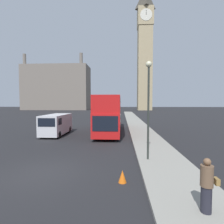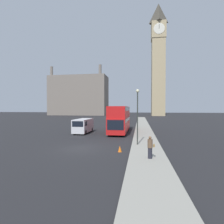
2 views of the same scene
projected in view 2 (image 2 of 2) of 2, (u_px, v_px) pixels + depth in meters
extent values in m
plane|color=black|center=(80.00, 148.00, 17.35)|extent=(300.00, 300.00, 0.00)
cube|color=gray|center=(147.00, 150.00, 16.32)|extent=(2.98, 120.00, 0.15)
cube|color=tan|center=(158.00, 78.00, 92.34)|extent=(6.73, 6.73, 40.13)
cube|color=tan|center=(158.00, 32.00, 91.82)|extent=(7.26, 7.26, 8.59)
pyramid|color=#474238|center=(158.00, 13.00, 91.62)|extent=(7.06, 7.06, 10.32)
cylinder|color=silver|center=(159.00, 28.00, 88.18)|extent=(5.52, 0.12, 5.52)
cube|color=black|center=(159.00, 26.00, 88.08)|extent=(0.16, 0.06, 2.21)
cube|color=slate|center=(79.00, 96.00, 102.38)|extent=(33.17, 12.94, 22.64)
cylinder|color=slate|center=(52.00, 71.00, 98.89)|extent=(1.55, 1.55, 4.98)
cylinder|color=slate|center=(100.00, 69.00, 94.43)|extent=(1.55, 1.55, 4.98)
cube|color=red|center=(120.00, 124.00, 29.00)|extent=(2.60, 10.83, 2.28)
cube|color=red|center=(120.00, 112.00, 28.96)|extent=(2.60, 10.62, 1.69)
cube|color=black|center=(120.00, 119.00, 28.98)|extent=(2.64, 10.40, 0.55)
cube|color=black|center=(120.00, 109.00, 28.95)|extent=(2.64, 10.18, 0.55)
cube|color=black|center=(115.00, 125.00, 23.63)|extent=(2.29, 0.03, 1.37)
cylinder|color=black|center=(111.00, 132.00, 25.42)|extent=(0.73, 1.07, 1.07)
cylinder|color=black|center=(123.00, 132.00, 25.13)|extent=(0.73, 1.07, 1.07)
cylinder|color=black|center=(117.00, 127.00, 32.91)|extent=(0.73, 1.07, 1.07)
cylinder|color=black|center=(127.00, 127.00, 32.61)|extent=(0.73, 1.07, 1.07)
cube|color=silver|center=(83.00, 125.00, 28.08)|extent=(1.99, 5.16, 2.06)
cube|color=black|center=(78.00, 124.00, 25.51)|extent=(1.69, 0.02, 0.82)
cube|color=black|center=(80.00, 123.00, 26.41)|extent=(2.02, 0.93, 0.66)
cylinder|color=black|center=(75.00, 132.00, 26.48)|extent=(0.50, 0.72, 0.72)
cylinder|color=black|center=(84.00, 132.00, 26.24)|extent=(0.50, 0.72, 0.72)
cylinder|color=black|center=(82.00, 129.00, 29.95)|extent=(0.50, 0.72, 0.72)
cylinder|color=black|center=(91.00, 130.00, 29.71)|extent=(0.50, 0.72, 0.72)
cylinder|color=#23232D|center=(150.00, 153.00, 13.30)|extent=(0.32, 0.32, 0.82)
cylinder|color=brown|center=(150.00, 143.00, 13.29)|extent=(0.38, 0.38, 0.65)
sphere|color=brown|center=(150.00, 138.00, 13.28)|extent=(0.22, 0.22, 0.22)
cube|color=olive|center=(154.00, 146.00, 13.24)|extent=(0.12, 0.24, 0.20)
cylinder|color=#2D332D|center=(137.00, 119.00, 18.42)|extent=(0.12, 0.12, 5.48)
sphere|color=beige|center=(138.00, 91.00, 18.36)|extent=(0.36, 0.36, 0.36)
cube|color=silver|center=(112.00, 120.00, 52.62)|extent=(1.85, 4.44, 0.83)
cube|color=black|center=(112.00, 117.00, 52.72)|extent=(1.66, 2.13, 0.64)
cylinder|color=black|center=(109.00, 121.00, 51.34)|extent=(0.41, 0.60, 0.60)
cylinder|color=black|center=(114.00, 121.00, 51.11)|extent=(0.41, 0.60, 0.60)
cylinder|color=black|center=(111.00, 120.00, 54.14)|extent=(0.41, 0.60, 0.60)
cylinder|color=black|center=(115.00, 120.00, 53.92)|extent=(0.41, 0.60, 0.60)
cone|color=orange|center=(120.00, 149.00, 15.90)|extent=(0.36, 0.36, 0.55)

